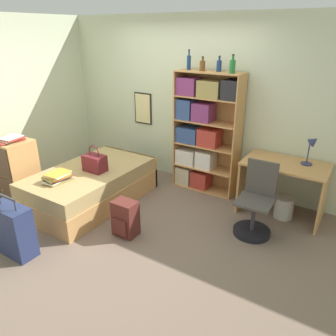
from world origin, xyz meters
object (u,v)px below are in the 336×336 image
(desk_chair, at_px, (255,211))
(desk, at_px, (284,180))
(handbag, at_px, (95,163))
(backpack, at_px, (125,218))
(suitcase, at_px, (13,230))
(desk_lamp, at_px, (312,145))
(bed, at_px, (92,185))
(bottle_green, at_px, (189,62))
(dresser, at_px, (15,171))
(book_stack_on_bed, at_px, (57,177))
(bottle_clear, at_px, (219,66))
(waste_bin, at_px, (284,207))
(bottle_blue, at_px, (232,66))
(bookcase, at_px, (201,131))
(bottle_brown, at_px, (202,65))
(magazine_pile_on_dresser, at_px, (10,139))

(desk_chair, bearing_deg, desk, 76.24)
(handbag, relative_size, backpack, 0.84)
(suitcase, relative_size, desk_lamp, 1.80)
(bed, height_order, bottle_green, bottle_green)
(dresser, relative_size, backpack, 2.03)
(bed, distance_m, desk, 2.71)
(book_stack_on_bed, relative_size, suitcase, 0.53)
(bottle_clear, relative_size, desk, 0.20)
(desk, distance_m, waste_bin, 0.38)
(bottle_green, xyz_separation_m, backpack, (0.10, -1.70, -1.71))
(bottle_blue, distance_m, waste_bin, 2.02)
(bottle_blue, relative_size, waste_bin, 0.84)
(bookcase, height_order, bottle_clear, bottle_clear)
(bottle_green, height_order, bottle_brown, bottle_green)
(magazine_pile_on_dresser, xyz_separation_m, desk, (3.38, 1.68, -0.44))
(suitcase, relative_size, bottle_blue, 3.00)
(magazine_pile_on_dresser, height_order, bottle_clear, bottle_clear)
(magazine_pile_on_dresser, relative_size, bottle_brown, 1.93)
(desk, xyz_separation_m, backpack, (-1.48, -1.54, -0.29))
(desk_lamp, xyz_separation_m, desk_chair, (-0.42, -0.74, -0.72))
(backpack, xyz_separation_m, waste_bin, (1.55, 1.48, -0.08))
(book_stack_on_bed, xyz_separation_m, desk_lamp, (2.78, 1.76, 0.45))
(book_stack_on_bed, relative_size, desk_lamp, 0.96)
(magazine_pile_on_dresser, xyz_separation_m, desk_chair, (3.22, 1.05, -0.66))
(backpack, bearing_deg, desk, 46.28)
(suitcase, bearing_deg, handbag, 92.06)
(suitcase, distance_m, backpack, 1.26)
(desk_lamp, bearing_deg, desk_chair, -119.44)
(bottle_blue, bearing_deg, suitcase, -118.32)
(bottle_clear, height_order, desk_chair, bottle_clear)
(bottle_brown, distance_m, desk, 1.94)
(bottle_green, height_order, desk_lamp, bottle_green)
(desk_lamp, bearing_deg, bottle_clear, 176.54)
(bottle_green, relative_size, desk, 0.26)
(handbag, bearing_deg, waste_bin, 23.86)
(bookcase, distance_m, bottle_clear, 1.00)
(bottle_blue, height_order, waste_bin, bottle_blue)
(bottle_brown, xyz_separation_m, desk, (1.35, -0.14, -1.39))
(bed, distance_m, bottle_clear, 2.50)
(bed, xyz_separation_m, waste_bin, (2.51, 1.06, -0.11))
(suitcase, distance_m, desk, 3.40)
(suitcase, distance_m, desk_chair, 2.83)
(suitcase, relative_size, desk, 0.68)
(book_stack_on_bed, bearing_deg, bottle_green, 62.57)
(desk_chair, relative_size, backpack, 2.01)
(bed, height_order, desk_lamp, desk_lamp)
(dresser, distance_m, desk_chair, 3.43)
(dresser, distance_m, bookcase, 2.82)
(handbag, xyz_separation_m, bottle_clear, (1.22, 1.32, 1.27))
(desk, xyz_separation_m, desk_chair, (-0.16, -0.64, -0.22))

